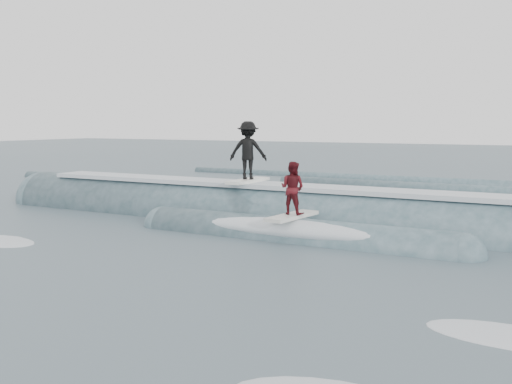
% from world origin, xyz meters
% --- Properties ---
extents(ground, '(160.00, 160.00, 0.00)m').
position_xyz_m(ground, '(0.00, 0.00, 0.00)').
color(ground, '#3E515A').
rests_on(ground, ground).
extents(breaking_wave, '(23.16, 3.99, 2.41)m').
position_xyz_m(breaking_wave, '(0.26, 6.50, 0.04)').
color(breaking_wave, '#344F58').
rests_on(breaking_wave, ground).
extents(surfer_black, '(1.40, 2.02, 2.01)m').
position_xyz_m(surfer_black, '(-0.83, 6.81, 2.27)').
color(surfer_black, white).
rests_on(surfer_black, ground).
extents(surfer_red, '(0.82, 2.06, 1.57)m').
position_xyz_m(surfer_red, '(1.78, 4.61, 1.32)').
color(surfer_red, silver).
rests_on(surfer_red, ground).
extents(whitewater, '(15.48, 6.43, 0.10)m').
position_xyz_m(whitewater, '(2.13, -1.57, 0.00)').
color(whitewater, silver).
rests_on(whitewater, ground).
extents(far_swells, '(37.00, 8.65, 0.80)m').
position_xyz_m(far_swells, '(-0.79, 17.65, 0.00)').
color(far_swells, '#344F58').
rests_on(far_swells, ground).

